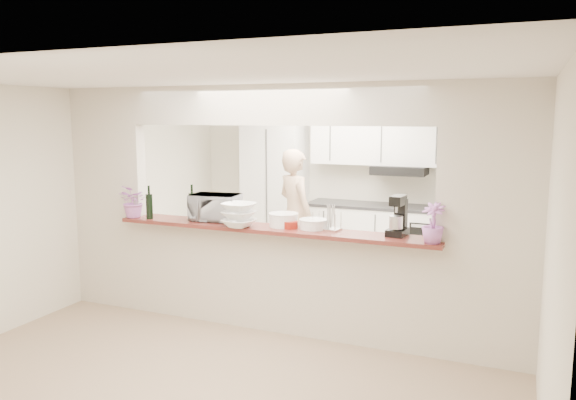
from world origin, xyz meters
The scene contains 19 objects.
floor centered at (0.00, 0.00, 0.00)m, with size 6.00×6.00×0.00m, color tan.
tile_overlay centered at (0.00, 1.55, 0.01)m, with size 5.00×2.90×0.01m, color beige.
partition centered at (0.00, 0.00, 1.48)m, with size 5.00×0.15×2.50m.
bar_counter centered at (0.00, 0.00, 0.58)m, with size 3.40×0.38×1.09m.
kitchen_cabinets centered at (-0.19, 2.72, 0.97)m, with size 3.15×0.62×2.25m.
refrigerator centered at (2.05, 2.65, 0.85)m, with size 0.75×0.70×1.70m, color #A6A7AB.
flower_left centered at (-1.60, -0.15, 1.27)m, with size 0.32×0.28×0.36m, color #CD6CBA.
wine_bottle_a centered at (-1.40, -0.15, 1.23)m, with size 0.07×0.07×0.36m.
wine_bottle_b centered at (-1.00, 0.07, 1.23)m, with size 0.07×0.07×0.37m.
toaster_oven centered at (-0.70, 0.05, 1.23)m, with size 0.51×0.34×0.28m, color #A0A1A5.
serving_bowls centered at (-0.30, -0.17, 1.21)m, with size 0.32×0.32×0.24m, color white.
plate_stack_a centered at (0.10, 0.03, 1.16)m, with size 0.30×0.30×0.14m.
plate_stack_b centered at (0.42, 0.03, 1.14)m, with size 0.28×0.28×0.10m.
red_bowl centered at (0.20, -0.03, 1.13)m, with size 0.15×0.15×0.07m, color maroon.
tan_bowl centered at (0.40, 0.03, 1.12)m, with size 0.15×0.15×0.07m, color tan.
utensil_caddy centered at (0.55, 0.05, 1.19)m, with size 0.28×0.19×0.25m.
stand_mixer centered at (1.25, 0.06, 1.26)m, with size 0.18×0.27×0.38m.
flower_right centered at (1.60, -0.15, 1.27)m, with size 0.20×0.20×0.36m, color #C871D3.
person centered at (-0.49, 1.79, 0.88)m, with size 0.64×0.42×1.75m, color tan.
Camera 1 is at (2.31, -5.06, 2.20)m, focal length 35.00 mm.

